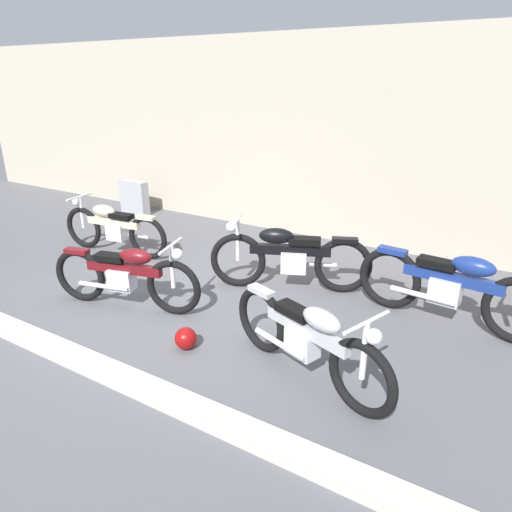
{
  "coord_description": "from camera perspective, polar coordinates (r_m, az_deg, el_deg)",
  "views": [
    {
      "loc": [
        3.74,
        -3.95,
        2.72
      ],
      "look_at": [
        0.82,
        0.86,
        0.55
      ],
      "focal_mm": 32.37,
      "sensor_mm": 36.0,
      "label": 1
    }
  ],
  "objects": [
    {
      "name": "motorcycle_maroon",
      "position": [
        5.95,
        -15.76,
        -2.31
      ],
      "size": [
        1.98,
        0.75,
        0.91
      ],
      "rotation": [
        0.0,
        0.0,
        0.26
      ],
      "color": "black",
      "rests_on": "ground_plane"
    },
    {
      "name": "stone_marker",
      "position": [
        10.21,
        -14.8,
        7.0
      ],
      "size": [
        0.7,
        0.24,
        0.71
      ],
      "primitive_type": "cube",
      "rotation": [
        0.0,
        0.0,
        -0.06
      ],
      "color": "#9E9EA3",
      "rests_on": "ground_plane"
    },
    {
      "name": "ground_plane",
      "position": [
        6.08,
        -10.96,
        -5.9
      ],
      "size": [
        40.0,
        40.0,
        0.0
      ],
      "primitive_type": "plane",
      "color": "#56565B"
    },
    {
      "name": "motorcycle_silver",
      "position": [
        4.42,
        6.38,
        -10.14
      ],
      "size": [
        1.94,
        0.86,
        0.91
      ],
      "rotation": [
        0.0,
        0.0,
        -0.34
      ],
      "color": "black",
      "rests_on": "ground_plane"
    },
    {
      "name": "helmet",
      "position": [
        5.07,
        -8.67,
        -10.03
      ],
      "size": [
        0.24,
        0.24,
        0.24
      ],
      "primitive_type": "sphere",
      "color": "maroon",
      "rests_on": "ground_plane"
    },
    {
      "name": "building_wall",
      "position": [
        8.52,
        5.1,
        14.34
      ],
      "size": [
        18.0,
        0.3,
        3.46
      ],
      "primitive_type": "cube",
      "color": "#B2A893",
      "rests_on": "ground_plane"
    },
    {
      "name": "motorcycle_cream",
      "position": [
        7.92,
        -17.21,
        3.38
      ],
      "size": [
        2.02,
        0.59,
        0.91
      ],
      "rotation": [
        0.0,
        0.0,
        3.27
      ],
      "color": "black",
      "rests_on": "ground_plane"
    },
    {
      "name": "motorcycle_blue",
      "position": [
        5.76,
        23.13,
        -3.53
      ],
      "size": [
        2.24,
        0.63,
        1.01
      ],
      "rotation": [
        0.0,
        0.0,
        -0.1
      ],
      "color": "black",
      "rests_on": "ground_plane"
    },
    {
      "name": "motorcycle_black",
      "position": [
        6.23,
        4.05,
        -0.09
      ],
      "size": [
        2.05,
        1.05,
        0.98
      ],
      "rotation": [
        0.0,
        0.0,
        3.55
      ],
      "color": "black",
      "rests_on": "ground_plane"
    },
    {
      "name": "curb_strip",
      "position": [
        5.22,
        -21.93,
        -11.28
      ],
      "size": [
        18.0,
        0.24,
        0.12
      ],
      "primitive_type": "cube",
      "color": "#B7B2A8",
      "rests_on": "ground_plane"
    }
  ]
}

